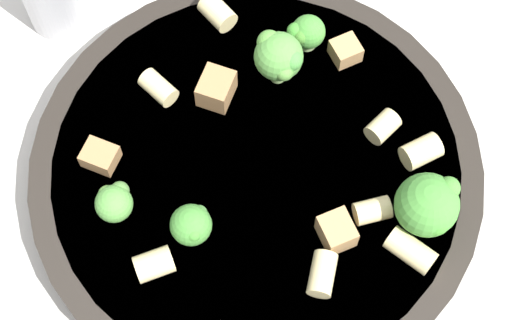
{
  "coord_description": "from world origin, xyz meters",
  "views": [
    {
      "loc": [
        0.12,
        0.19,
        0.53
      ],
      "look_at": [
        0.0,
        0.0,
        0.04
      ],
      "focal_mm": 60.0,
      "sensor_mm": 36.0,
      "label": 1
    }
  ],
  "objects_px": {
    "rigatoni_2": "(218,13)",
    "rigatoni_6": "(158,88)",
    "rigatoni_3": "(154,264)",
    "broccoli_floret_3": "(279,56)",
    "rigatoni_4": "(421,151)",
    "pasta_bowl": "(256,175)",
    "chicken_chunk_1": "(100,156)",
    "broccoli_floret_4": "(306,33)",
    "chicken_chunk_2": "(216,89)",
    "rigatoni_1": "(411,250)",
    "broccoli_floret_1": "(192,225)",
    "rigatoni_7": "(322,274)",
    "broccoli_floret_2": "(114,202)",
    "rigatoni_5": "(383,127)",
    "chicken_chunk_0": "(337,231)",
    "rigatoni_0": "(372,211)",
    "broccoli_floret_0": "(428,206)",
    "chicken_chunk_3": "(345,51)"
  },
  "relations": [
    {
      "from": "pasta_bowl",
      "to": "chicken_chunk_2",
      "type": "height_order",
      "value": "chicken_chunk_2"
    },
    {
      "from": "broccoli_floret_4",
      "to": "rigatoni_2",
      "type": "relative_size",
      "value": 1.13
    },
    {
      "from": "broccoli_floret_2",
      "to": "rigatoni_5",
      "type": "bearing_deg",
      "value": 166.55
    },
    {
      "from": "broccoli_floret_2",
      "to": "rigatoni_5",
      "type": "distance_m",
      "value": 0.18
    },
    {
      "from": "rigatoni_5",
      "to": "chicken_chunk_0",
      "type": "relative_size",
      "value": 0.95
    },
    {
      "from": "rigatoni_3",
      "to": "broccoli_floret_3",
      "type": "bearing_deg",
      "value": -151.4
    },
    {
      "from": "broccoli_floret_0",
      "to": "rigatoni_3",
      "type": "relative_size",
      "value": 1.92
    },
    {
      "from": "broccoli_floret_1",
      "to": "broccoli_floret_2",
      "type": "height_order",
      "value": "broccoli_floret_1"
    },
    {
      "from": "broccoli_floret_1",
      "to": "chicken_chunk_3",
      "type": "distance_m",
      "value": 0.16
    },
    {
      "from": "broccoli_floret_0",
      "to": "broccoli_floret_1",
      "type": "bearing_deg",
      "value": -27.36
    },
    {
      "from": "broccoli_floret_1",
      "to": "pasta_bowl",
      "type": "bearing_deg",
      "value": -160.93
    },
    {
      "from": "rigatoni_2",
      "to": "chicken_chunk_2",
      "type": "xyz_separation_m",
      "value": [
        0.03,
        0.05,
        0.0
      ]
    },
    {
      "from": "rigatoni_3",
      "to": "rigatoni_6",
      "type": "xyz_separation_m",
      "value": [
        -0.06,
        -0.1,
        -0.0
      ]
    },
    {
      "from": "pasta_bowl",
      "to": "rigatoni_4",
      "type": "xyz_separation_m",
      "value": [
        -0.09,
        0.05,
        0.02
      ]
    },
    {
      "from": "broccoli_floret_2",
      "to": "rigatoni_7",
      "type": "height_order",
      "value": "broccoli_floret_2"
    },
    {
      "from": "broccoli_floret_2",
      "to": "rigatoni_0",
      "type": "xyz_separation_m",
      "value": [
        -0.13,
        0.08,
        -0.01
      ]
    },
    {
      "from": "rigatoni_4",
      "to": "rigatoni_5",
      "type": "height_order",
      "value": "rigatoni_4"
    },
    {
      "from": "broccoli_floret_1",
      "to": "rigatoni_2",
      "type": "height_order",
      "value": "broccoli_floret_1"
    },
    {
      "from": "pasta_bowl",
      "to": "chicken_chunk_1",
      "type": "distance_m",
      "value": 0.1
    },
    {
      "from": "broccoli_floret_2",
      "to": "rigatoni_2",
      "type": "distance_m",
      "value": 0.15
    },
    {
      "from": "chicken_chunk_2",
      "to": "rigatoni_5",
      "type": "bearing_deg",
      "value": 134.12
    },
    {
      "from": "rigatoni_3",
      "to": "rigatoni_5",
      "type": "relative_size",
      "value": 1.11
    },
    {
      "from": "broccoli_floret_0",
      "to": "broccoli_floret_3",
      "type": "distance_m",
      "value": 0.13
    },
    {
      "from": "rigatoni_3",
      "to": "rigatoni_4",
      "type": "distance_m",
      "value": 0.18
    },
    {
      "from": "rigatoni_5",
      "to": "chicken_chunk_0",
      "type": "height_order",
      "value": "chicken_chunk_0"
    },
    {
      "from": "broccoli_floret_3",
      "to": "rigatoni_3",
      "type": "bearing_deg",
      "value": 28.6
    },
    {
      "from": "broccoli_floret_4",
      "to": "chicken_chunk_2",
      "type": "distance_m",
      "value": 0.07
    },
    {
      "from": "rigatoni_1",
      "to": "rigatoni_6",
      "type": "distance_m",
      "value": 0.19
    },
    {
      "from": "broccoli_floret_4",
      "to": "rigatoni_2",
      "type": "xyz_separation_m",
      "value": [
        0.04,
        -0.05,
        -0.01
      ]
    },
    {
      "from": "chicken_chunk_0",
      "to": "broccoli_floret_3",
      "type": "bearing_deg",
      "value": -104.88
    },
    {
      "from": "pasta_bowl",
      "to": "chicken_chunk_3",
      "type": "bearing_deg",
      "value": -158.13
    },
    {
      "from": "rigatoni_7",
      "to": "broccoli_floret_1",
      "type": "bearing_deg",
      "value": -50.4
    },
    {
      "from": "broccoli_floret_3",
      "to": "chicken_chunk_2",
      "type": "relative_size",
      "value": 1.78
    },
    {
      "from": "broccoli_floret_1",
      "to": "broccoli_floret_3",
      "type": "distance_m",
      "value": 0.12
    },
    {
      "from": "broccoli_floret_2",
      "to": "chicken_chunk_0",
      "type": "xyz_separation_m",
      "value": [
        -0.11,
        0.08,
        -0.01
      ]
    },
    {
      "from": "rigatoni_7",
      "to": "rigatoni_5",
      "type": "bearing_deg",
      "value": -144.99
    },
    {
      "from": "rigatoni_2",
      "to": "rigatoni_6",
      "type": "relative_size",
      "value": 0.98
    },
    {
      "from": "rigatoni_6",
      "to": "chicken_chunk_3",
      "type": "height_order",
      "value": "same"
    },
    {
      "from": "chicken_chunk_3",
      "to": "rigatoni_7",
      "type": "bearing_deg",
      "value": 50.64
    },
    {
      "from": "rigatoni_3",
      "to": "chicken_chunk_0",
      "type": "distance_m",
      "value": 0.11
    },
    {
      "from": "broccoli_floret_0",
      "to": "rigatoni_1",
      "type": "distance_m",
      "value": 0.03
    },
    {
      "from": "rigatoni_1",
      "to": "chicken_chunk_1",
      "type": "xyz_separation_m",
      "value": [
        0.13,
        -0.15,
        -0.0
      ]
    },
    {
      "from": "rigatoni_5",
      "to": "chicken_chunk_0",
      "type": "bearing_deg",
      "value": 33.75
    },
    {
      "from": "rigatoni_2",
      "to": "rigatoni_3",
      "type": "relative_size",
      "value": 1.07
    },
    {
      "from": "broccoli_floret_3",
      "to": "rigatoni_3",
      "type": "xyz_separation_m",
      "value": [
        0.13,
        0.07,
        -0.02
      ]
    },
    {
      "from": "rigatoni_3",
      "to": "chicken_chunk_3",
      "type": "xyz_separation_m",
      "value": [
        -0.18,
        -0.06,
        -0.0
      ]
    },
    {
      "from": "rigatoni_0",
      "to": "rigatoni_7",
      "type": "height_order",
      "value": "same"
    },
    {
      "from": "broccoli_floret_2",
      "to": "chicken_chunk_3",
      "type": "distance_m",
      "value": 0.18
    },
    {
      "from": "broccoli_floret_4",
      "to": "rigatoni_1",
      "type": "distance_m",
      "value": 0.16
    },
    {
      "from": "broccoli_floret_4",
      "to": "rigatoni_1",
      "type": "height_order",
      "value": "broccoli_floret_4"
    }
  ]
}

